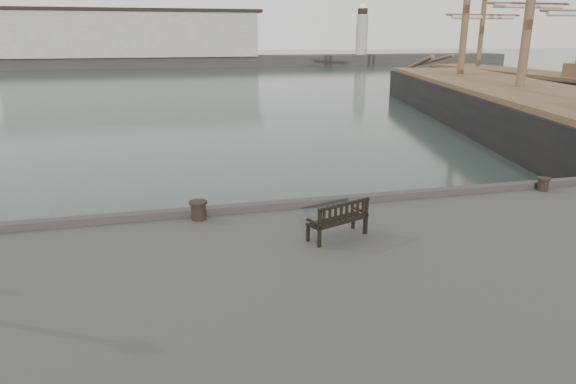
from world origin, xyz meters
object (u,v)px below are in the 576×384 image
(bollard_left, at_px, (198,210))
(bollard_right, at_px, (543,184))
(bench, at_px, (338,226))
(tall_ship_main, at_px, (516,117))
(tall_ship_far, at_px, (518,89))

(bollard_left, bearing_deg, bollard_right, 0.00)
(bench, xyz_separation_m, tall_ship_main, (19.07, 18.73, -1.05))
(bollard_right, relative_size, tall_ship_main, 0.01)
(tall_ship_main, relative_size, tall_ship_far, 1.58)
(bench, distance_m, bollard_right, 7.36)
(bollard_right, relative_size, tall_ship_far, 0.01)
(tall_ship_far, bearing_deg, tall_ship_main, -127.20)
(bench, relative_size, bollard_right, 3.94)
(bench, bearing_deg, bollard_right, -5.41)
(bench, bearing_deg, tall_ship_far, 26.76)
(bollard_right, xyz_separation_m, tall_ship_main, (11.98, 16.75, -0.98))
(bench, height_order, tall_ship_far, tall_ship_far)
(bench, bearing_deg, bollard_left, 125.07)
(bench, distance_m, bollard_left, 3.55)
(bollard_left, height_order, bollard_right, bollard_left)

